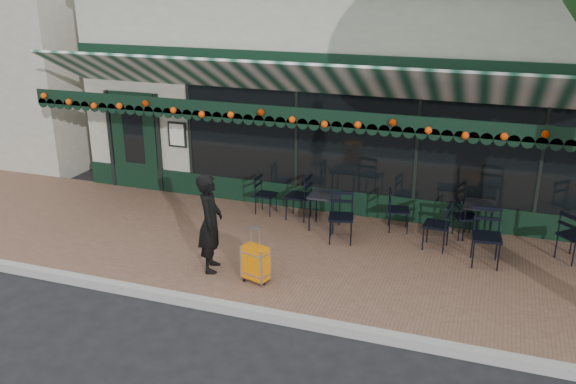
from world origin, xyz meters
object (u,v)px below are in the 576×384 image
(chair_b_right, at_px, (399,210))
(cafe_table_a, at_px, (479,208))
(chair_a_front, at_px, (487,238))
(chair_a_extra, at_px, (575,236))
(chair_b_left, at_px, (299,197))
(cafe_table_b, at_px, (325,198))
(suitcase, at_px, (256,263))
(chair_a_right, at_px, (466,217))
(chair_solo, at_px, (266,195))
(woman, at_px, (210,223))
(chair_a_left, at_px, (436,225))
(chair_b_front, at_px, (341,218))

(chair_b_right, bearing_deg, cafe_table_a, -97.78)
(chair_a_front, height_order, chair_a_extra, chair_a_front)
(chair_b_left, bearing_deg, chair_a_front, 78.88)
(cafe_table_a, distance_m, cafe_table_b, 2.83)
(cafe_table_a, relative_size, chair_b_left, 0.73)
(suitcase, height_order, chair_a_right, suitcase)
(cafe_table_a, xyz_separation_m, chair_a_front, (0.18, -1.08, -0.11))
(cafe_table_a, bearing_deg, chair_solo, -178.46)
(cafe_table_b, distance_m, chair_b_left, 0.71)
(suitcase, bearing_deg, chair_b_right, 73.62)
(cafe_table_b, height_order, chair_b_left, chair_b_left)
(cafe_table_b, relative_size, chair_b_left, 0.75)
(chair_a_front, bearing_deg, chair_a_right, 105.24)
(woman, height_order, chair_b_right, woman)
(woman, relative_size, chair_a_right, 2.07)
(cafe_table_a, height_order, cafe_table_b, cafe_table_b)
(suitcase, relative_size, cafe_table_a, 1.39)
(chair_a_left, height_order, chair_a_right, chair_a_left)
(chair_a_extra, distance_m, chair_solo, 5.73)
(suitcase, bearing_deg, chair_solo, 124.46)
(suitcase, bearing_deg, cafe_table_b, 96.26)
(cafe_table_b, bearing_deg, chair_b_front, -47.15)
(chair_a_front, height_order, chair_b_left, chair_a_front)
(suitcase, relative_size, chair_solo, 1.20)
(chair_b_front, xyz_separation_m, chair_solo, (-1.79, 0.84, -0.07))
(cafe_table_a, relative_size, cafe_table_b, 0.97)
(woman, bearing_deg, cafe_table_a, -73.77)
(chair_a_extra, bearing_deg, cafe_table_b, 46.56)
(chair_solo, bearing_deg, chair_b_front, -111.55)
(chair_a_left, bearing_deg, cafe_table_b, -90.62)
(cafe_table_a, xyz_separation_m, chair_solo, (-4.14, -0.11, -0.21))
(woman, relative_size, chair_b_right, 2.03)
(chair_a_extra, relative_size, chair_b_left, 0.96)
(woman, bearing_deg, chair_a_front, -86.36)
(suitcase, relative_size, chair_a_right, 1.17)
(cafe_table_a, bearing_deg, chair_a_front, -80.68)
(chair_a_front, distance_m, chair_solo, 4.42)
(suitcase, height_order, chair_a_front, chair_a_front)
(suitcase, bearing_deg, chair_a_front, 44.50)
(cafe_table_b, relative_size, chair_b_front, 0.75)
(cafe_table_a, bearing_deg, chair_a_extra, -15.02)
(chair_solo, bearing_deg, woman, -175.13)
(suitcase, xyz_separation_m, chair_solo, (-0.90, 2.78, 0.08))
(woman, distance_m, suitcase, 1.00)
(chair_a_left, xyz_separation_m, chair_a_extra, (2.26, 0.27, 0.00))
(chair_a_right, distance_m, chair_b_right, 1.22)
(chair_a_left, relative_size, chair_b_front, 0.95)
(chair_a_right, bearing_deg, cafe_table_b, 76.27)
(chair_b_front, bearing_deg, chair_solo, 142.82)
(woman, relative_size, chair_a_extra, 1.86)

